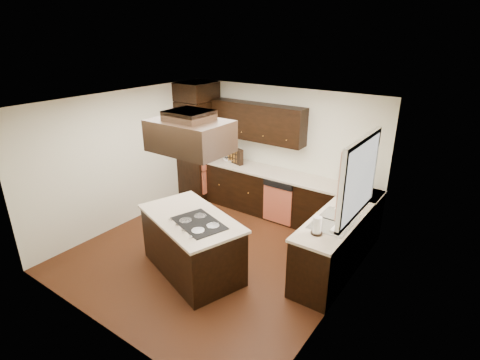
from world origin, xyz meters
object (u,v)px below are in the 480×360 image
(range_hood, at_px, (190,136))
(oven_column, at_px, (199,150))
(spice_rack, at_px, (236,156))
(island, at_px, (192,245))

(range_hood, bearing_deg, oven_column, 129.74)
(range_hood, height_order, spice_rack, range_hood)
(island, bearing_deg, range_hood, 14.07)
(island, xyz_separation_m, spice_rack, (-0.86, 2.32, 0.64))
(oven_column, bearing_deg, island, -51.42)
(island, distance_m, range_hood, 1.72)
(island, relative_size, spice_rack, 4.21)
(spice_rack, bearing_deg, island, -53.95)
(spice_rack, bearing_deg, oven_column, -159.97)
(oven_column, relative_size, range_hood, 2.02)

